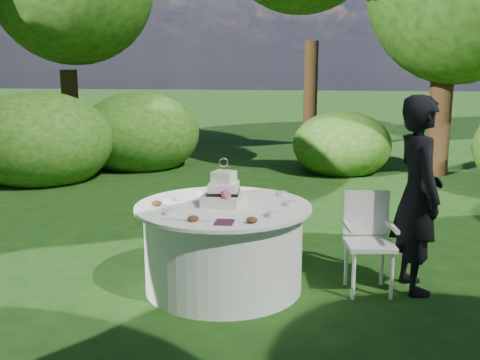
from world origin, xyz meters
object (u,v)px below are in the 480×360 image
table (223,246)px  cake (224,193)px  guest (418,195)px  chair (368,234)px  napkins (224,222)px

table → cake: (0.01, -0.01, 0.50)m
cake → guest: bearing=7.9°
table → chair: size_ratio=1.77×
cake → chair: (1.26, 0.17, -0.37)m
guest → cake: guest is taller
table → guest: bearing=7.4°
napkins → cake: cake is taller
guest → chair: bearing=86.5°
napkins → chair: chair is taller
napkins → guest: guest is taller
chair → cake: bearing=-172.1°
table → cake: 0.50m
guest → chair: size_ratio=1.97×
napkins → table: bearing=101.0°
cake → table: bearing=123.3°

